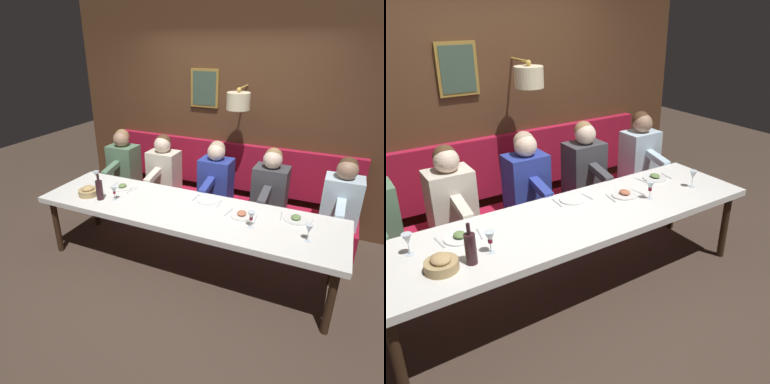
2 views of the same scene
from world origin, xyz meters
The scene contains 19 objects.
ground_plane centered at (0.00, 0.00, 0.00)m, with size 12.00×12.00×0.00m, color #423328.
dining_table centered at (0.00, 0.00, 0.68)m, with size 0.90×3.25×0.74m.
banquette_bench centered at (0.89, 0.00, 0.23)m, with size 0.52×3.45×0.45m, color maroon.
back_wall_panel centered at (1.46, 0.00, 1.36)m, with size 0.59×4.65×2.90m.
diner_nearest centered at (0.88, -1.49, 0.82)m, with size 0.60×0.40×0.79m.
diner_near centered at (0.88, -0.70, 0.82)m, with size 0.60×0.40×0.79m.
diner_middle centered at (0.88, -0.01, 0.82)m, with size 0.60×0.40×0.79m.
diner_far centered at (0.88, 0.74, 0.82)m, with size 0.60×0.40×0.79m.
diner_farthest centered at (0.88, 1.40, 0.82)m, with size 0.60×0.40×0.79m.
place_setting_0 centered at (0.27, -0.15, 0.75)m, with size 0.24×0.32×0.01m.
place_setting_1 centered at (0.23, -1.10, 0.75)m, with size 0.24×0.33×0.05m.
place_setting_2 centered at (0.17, 0.91, 0.75)m, with size 0.24×0.33×0.05m.
place_setting_3 centered at (0.09, -0.59, 0.75)m, with size 0.24×0.33×0.05m.
wine_glass_0 centered at (-0.09, -0.73, 0.86)m, with size 0.07×0.07×0.16m.
wine_glass_1 centered at (0.15, 1.27, 0.86)m, with size 0.07×0.07×0.16m.
wine_glass_2 centered at (-0.12, -1.25, 0.86)m, with size 0.07×0.07×0.16m.
wine_glass_3 centered at (-0.14, 0.79, 0.86)m, with size 0.07×0.07×0.16m.
wine_bottle centered at (-0.19, 0.95, 0.86)m, with size 0.08×0.08×0.30m.
bread_bowl centered at (-0.16, 1.14, 0.79)m, with size 0.22×0.22×0.12m.
Camera 1 is at (-2.82, -1.38, 2.36)m, focal length 31.32 mm.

